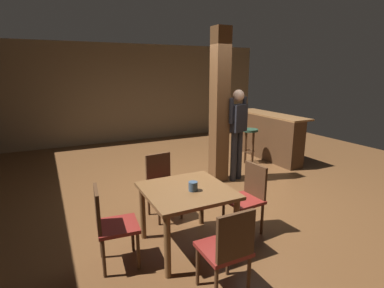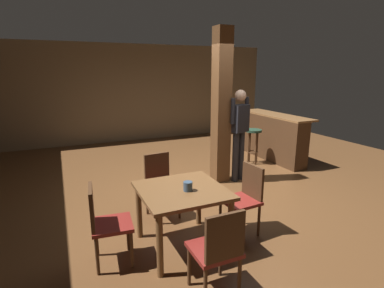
{
  "view_description": "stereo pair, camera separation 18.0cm",
  "coord_description": "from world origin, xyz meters",
  "px_view_note": "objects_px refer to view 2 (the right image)",
  "views": [
    {
      "loc": [
        -2.53,
        -4.27,
        2.06
      ],
      "look_at": [
        -0.45,
        -0.07,
        0.9
      ],
      "focal_mm": 28.0,
      "sensor_mm": 36.0,
      "label": 1
    },
    {
      "loc": [
        -2.37,
        -4.35,
        2.06
      ],
      "look_at": [
        -0.45,
        -0.07,
        0.9
      ],
      "focal_mm": 28.0,
      "sensor_mm": 36.0,
      "label": 2
    }
  ],
  "objects_px": {
    "standing_person": "(239,129)",
    "bar_counter": "(271,136)",
    "chair_south": "(218,248)",
    "bar_stool_near": "(253,138)",
    "chair_north": "(160,182)",
    "napkin_cup": "(188,186)",
    "dining_table": "(182,198)",
    "chair_west": "(104,221)",
    "chair_east": "(245,196)"
  },
  "relations": [
    {
      "from": "standing_person",
      "to": "bar_counter",
      "type": "xyz_separation_m",
      "value": [
        1.5,
        0.94,
        -0.46
      ]
    },
    {
      "from": "chair_south",
      "to": "bar_counter",
      "type": "relative_size",
      "value": 0.43
    },
    {
      "from": "standing_person",
      "to": "bar_stool_near",
      "type": "relative_size",
      "value": 2.2
    },
    {
      "from": "chair_north",
      "to": "bar_stool_near",
      "type": "xyz_separation_m",
      "value": [
        2.68,
        1.52,
        0.08
      ]
    },
    {
      "from": "chair_north",
      "to": "chair_south",
      "type": "bearing_deg",
      "value": -91.56
    },
    {
      "from": "chair_south",
      "to": "napkin_cup",
      "type": "xyz_separation_m",
      "value": [
        0.06,
        0.82,
        0.28
      ]
    },
    {
      "from": "bar_stool_near",
      "to": "standing_person",
      "type": "bearing_deg",
      "value": -138.95
    },
    {
      "from": "bar_counter",
      "to": "bar_stool_near",
      "type": "xyz_separation_m",
      "value": [
        -0.61,
        -0.16,
        0.05
      ]
    },
    {
      "from": "dining_table",
      "to": "chair_west",
      "type": "xyz_separation_m",
      "value": [
        -0.88,
        0.03,
        -0.11
      ]
    },
    {
      "from": "dining_table",
      "to": "chair_north",
      "type": "relative_size",
      "value": 1.08
    },
    {
      "from": "chair_north",
      "to": "standing_person",
      "type": "relative_size",
      "value": 0.52
    },
    {
      "from": "chair_east",
      "to": "chair_north",
      "type": "bearing_deg",
      "value": 132.01
    },
    {
      "from": "standing_person",
      "to": "bar_counter",
      "type": "bearing_deg",
      "value": 32.0
    },
    {
      "from": "napkin_cup",
      "to": "bar_stool_near",
      "type": "height_order",
      "value": "napkin_cup"
    },
    {
      "from": "dining_table",
      "to": "bar_stool_near",
      "type": "distance_m",
      "value": 3.63
    },
    {
      "from": "chair_east",
      "to": "bar_counter",
      "type": "distance_m",
      "value": 3.59
    },
    {
      "from": "standing_person",
      "to": "bar_stool_near",
      "type": "bearing_deg",
      "value": 41.05
    },
    {
      "from": "napkin_cup",
      "to": "bar_counter",
      "type": "height_order",
      "value": "bar_counter"
    },
    {
      "from": "chair_east",
      "to": "chair_south",
      "type": "bearing_deg",
      "value": -134.92
    },
    {
      "from": "chair_west",
      "to": "chair_north",
      "type": "relative_size",
      "value": 1.0
    },
    {
      "from": "dining_table",
      "to": "standing_person",
      "type": "distance_m",
      "value": 2.48
    },
    {
      "from": "chair_south",
      "to": "chair_east",
      "type": "height_order",
      "value": "same"
    },
    {
      "from": "napkin_cup",
      "to": "bar_counter",
      "type": "relative_size",
      "value": 0.05
    },
    {
      "from": "napkin_cup",
      "to": "bar_stool_near",
      "type": "distance_m",
      "value": 3.66
    },
    {
      "from": "dining_table",
      "to": "chair_east",
      "type": "distance_m",
      "value": 0.86
    },
    {
      "from": "chair_south",
      "to": "bar_stool_near",
      "type": "relative_size",
      "value": 1.14
    },
    {
      "from": "napkin_cup",
      "to": "standing_person",
      "type": "distance_m",
      "value": 2.48
    },
    {
      "from": "chair_south",
      "to": "chair_west",
      "type": "bearing_deg",
      "value": 132.48
    },
    {
      "from": "chair_south",
      "to": "dining_table",
      "type": "bearing_deg",
      "value": 88.75
    },
    {
      "from": "chair_east",
      "to": "bar_stool_near",
      "type": "height_order",
      "value": "chair_east"
    },
    {
      "from": "chair_west",
      "to": "standing_person",
      "type": "relative_size",
      "value": 0.52
    },
    {
      "from": "chair_south",
      "to": "bar_stool_near",
      "type": "height_order",
      "value": "chair_south"
    },
    {
      "from": "chair_south",
      "to": "chair_east",
      "type": "relative_size",
      "value": 1.0
    },
    {
      "from": "chair_west",
      "to": "napkin_cup",
      "type": "height_order",
      "value": "chair_west"
    },
    {
      "from": "dining_table",
      "to": "chair_south",
      "type": "bearing_deg",
      "value": -91.25
    },
    {
      "from": "chair_south",
      "to": "bar_counter",
      "type": "distance_m",
      "value": 4.83
    },
    {
      "from": "dining_table",
      "to": "chair_east",
      "type": "xyz_separation_m",
      "value": [
        0.86,
        -0.03,
        -0.11
      ]
    },
    {
      "from": "chair_north",
      "to": "bar_counter",
      "type": "distance_m",
      "value": 3.7
    },
    {
      "from": "chair_west",
      "to": "bar_counter",
      "type": "distance_m",
      "value": 4.91
    },
    {
      "from": "chair_west",
      "to": "napkin_cup",
      "type": "relative_size",
      "value": 8.34
    },
    {
      "from": "chair_south",
      "to": "chair_north",
      "type": "relative_size",
      "value": 1.0
    },
    {
      "from": "chair_north",
      "to": "bar_counter",
      "type": "bearing_deg",
      "value": 27.09
    },
    {
      "from": "chair_east",
      "to": "bar_stool_near",
      "type": "distance_m",
      "value": 3.07
    },
    {
      "from": "chair_east",
      "to": "standing_person",
      "type": "relative_size",
      "value": 0.52
    },
    {
      "from": "chair_east",
      "to": "bar_counter",
      "type": "bearing_deg",
      "value": 46.5
    },
    {
      "from": "napkin_cup",
      "to": "chair_north",
      "type": "bearing_deg",
      "value": 90.7
    },
    {
      "from": "chair_south",
      "to": "standing_person",
      "type": "xyz_separation_m",
      "value": [
        1.84,
        2.54,
        0.5
      ]
    },
    {
      "from": "chair_west",
      "to": "bar_stool_near",
      "type": "relative_size",
      "value": 1.14
    },
    {
      "from": "chair_west",
      "to": "standing_person",
      "type": "xyz_separation_m",
      "value": [
        2.7,
        1.6,
        0.5
      ]
    },
    {
      "from": "chair_west",
      "to": "bar_stool_near",
      "type": "bearing_deg",
      "value": 33.55
    }
  ]
}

